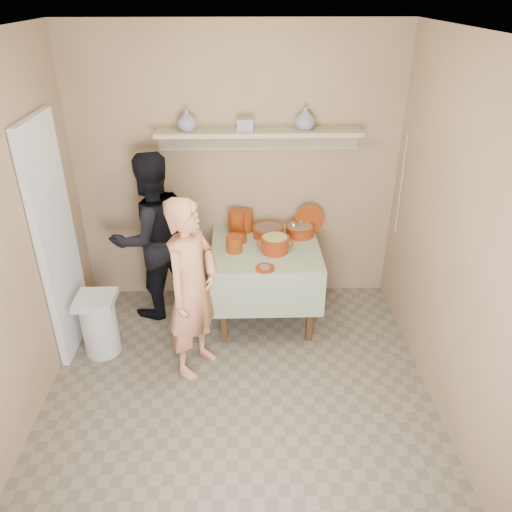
{
  "coord_description": "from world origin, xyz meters",
  "views": [
    {
      "loc": [
        0.05,
        -2.69,
        2.83
      ],
      "look_at": [
        0.15,
        0.75,
        0.95
      ],
      "focal_mm": 35.0,
      "sensor_mm": 36.0,
      "label": 1
    }
  ],
  "objects_px": {
    "serving_table": "(265,258)",
    "cazuela_rice": "(275,243)",
    "person_cook": "(192,289)",
    "trash_bin": "(100,324)",
    "person_helper": "(152,237)"
  },
  "relations": [
    {
      "from": "serving_table",
      "to": "cazuela_rice",
      "type": "height_order",
      "value": "cazuela_rice"
    },
    {
      "from": "person_cook",
      "to": "trash_bin",
      "type": "bearing_deg",
      "value": 105.02
    },
    {
      "from": "serving_table",
      "to": "cazuela_rice",
      "type": "xyz_separation_m",
      "value": [
        0.08,
        -0.11,
        0.2
      ]
    },
    {
      "from": "trash_bin",
      "to": "person_cook",
      "type": "bearing_deg",
      "value": -14.33
    },
    {
      "from": "serving_table",
      "to": "trash_bin",
      "type": "xyz_separation_m",
      "value": [
        -1.43,
        -0.49,
        -0.36
      ]
    },
    {
      "from": "serving_table",
      "to": "trash_bin",
      "type": "distance_m",
      "value": 1.56
    },
    {
      "from": "person_helper",
      "to": "serving_table",
      "type": "height_order",
      "value": "person_helper"
    },
    {
      "from": "person_helper",
      "to": "cazuela_rice",
      "type": "xyz_separation_m",
      "value": [
        1.11,
        -0.25,
        0.05
      ]
    },
    {
      "from": "person_cook",
      "to": "person_helper",
      "type": "distance_m",
      "value": 0.95
    },
    {
      "from": "person_cook",
      "to": "serving_table",
      "type": "relative_size",
      "value": 1.56
    },
    {
      "from": "person_helper",
      "to": "trash_bin",
      "type": "height_order",
      "value": "person_helper"
    },
    {
      "from": "person_cook",
      "to": "person_helper",
      "type": "bearing_deg",
      "value": 56.81
    },
    {
      "from": "person_helper",
      "to": "trash_bin",
      "type": "distance_m",
      "value": 0.9
    },
    {
      "from": "person_helper",
      "to": "cazuela_rice",
      "type": "relative_size",
      "value": 4.83
    },
    {
      "from": "serving_table",
      "to": "cazuela_rice",
      "type": "bearing_deg",
      "value": -53.41
    }
  ]
}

